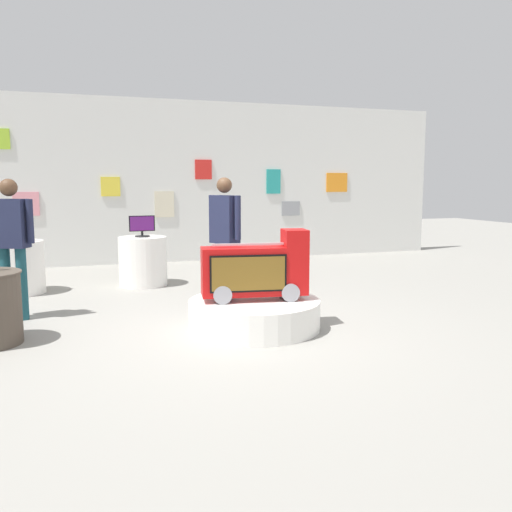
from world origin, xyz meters
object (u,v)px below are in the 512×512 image
at_px(novelty_firetruck_tv, 257,271).
at_px(display_pedestal_left_rear, 17,267).
at_px(tv_on_center_rear, 142,226).
at_px(shopper_browsing_rear, 11,238).
at_px(tv_on_left_rear, 15,227).
at_px(display_pedestal_center_rear, 143,261).
at_px(main_display_pedestal, 254,314).
at_px(shopper_browsing_near_truck, 225,231).

relative_size(novelty_firetruck_tv, display_pedestal_left_rear, 1.55).
height_order(tv_on_center_rear, shopper_browsing_rear, shopper_browsing_rear).
relative_size(tv_on_left_rear, display_pedestal_center_rear, 0.58).
bearing_deg(tv_on_left_rear, display_pedestal_left_rear, 96.73).
xyz_separation_m(novelty_firetruck_tv, shopper_browsing_rear, (-2.55, 1.29, 0.32)).
xyz_separation_m(display_pedestal_center_rear, tv_on_center_rear, (-0.00, -0.00, 0.55)).
bearing_deg(shopper_browsing_rear, display_pedestal_left_rear, 93.72).
xyz_separation_m(main_display_pedestal, shopper_browsing_rear, (-2.53, 1.28, 0.80)).
distance_m(novelty_firetruck_tv, shopper_browsing_rear, 2.87).
bearing_deg(novelty_firetruck_tv, main_display_pedestal, 154.13).
xyz_separation_m(novelty_firetruck_tv, shopper_browsing_near_truck, (-0.00, 1.29, 0.33)).
relative_size(tv_on_center_rear, shopper_browsing_rear, 0.24).
bearing_deg(display_pedestal_left_rear, novelty_firetruck_tv, -47.72).
relative_size(display_pedestal_left_rear, tv_on_left_rear, 1.73).
xyz_separation_m(tv_on_left_rear, display_pedestal_center_rear, (1.80, 0.07, -0.58)).
distance_m(main_display_pedestal, tv_on_left_rear, 4.00).
bearing_deg(display_pedestal_center_rear, shopper_browsing_near_truck, -63.06).
distance_m(main_display_pedestal, display_pedestal_left_rear, 3.93).
bearing_deg(shopper_browsing_near_truck, tv_on_left_rear, 148.59).
bearing_deg(shopper_browsing_rear, tv_on_left_rear, 93.72).
bearing_deg(shopper_browsing_rear, novelty_firetruck_tv, -26.86).
relative_size(main_display_pedestal, tv_on_center_rear, 3.66).
bearing_deg(tv_on_center_rear, display_pedestal_left_rear, -178.15).
bearing_deg(tv_on_left_rear, novelty_firetruck_tv, -47.69).
relative_size(novelty_firetruck_tv, display_pedestal_center_rear, 1.55).
height_order(display_pedestal_left_rear, tv_on_left_rear, tv_on_left_rear).
bearing_deg(shopper_browsing_near_truck, shopper_browsing_rear, -179.91).
xyz_separation_m(novelty_firetruck_tv, display_pedestal_center_rear, (-0.86, 2.98, -0.26)).
height_order(main_display_pedestal, shopper_browsing_rear, shopper_browsing_rear).
bearing_deg(tv_on_center_rear, shopper_browsing_rear, -135.08).
bearing_deg(main_display_pedestal, tv_on_center_rear, 105.73).
bearing_deg(display_pedestal_center_rear, tv_on_center_rear, -92.68).
bearing_deg(shopper_browsing_near_truck, display_pedestal_left_rear, 148.53).
bearing_deg(tv_on_center_rear, tv_on_left_rear, -178.02).
distance_m(novelty_firetruck_tv, tv_on_center_rear, 3.11).
distance_m(display_pedestal_left_rear, shopper_browsing_near_truck, 3.17).
height_order(display_pedestal_center_rear, shopper_browsing_near_truck, shopper_browsing_near_truck).
xyz_separation_m(display_pedestal_left_rear, shopper_browsing_near_truck, (2.65, -1.62, 0.59)).
bearing_deg(display_pedestal_center_rear, main_display_pedestal, -74.29).
distance_m(display_pedestal_left_rear, display_pedestal_center_rear, 1.80).
relative_size(display_pedestal_center_rear, shopper_browsing_rear, 0.46).
xyz_separation_m(shopper_browsing_near_truck, shopper_browsing_rear, (-2.55, -0.00, -0.01)).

